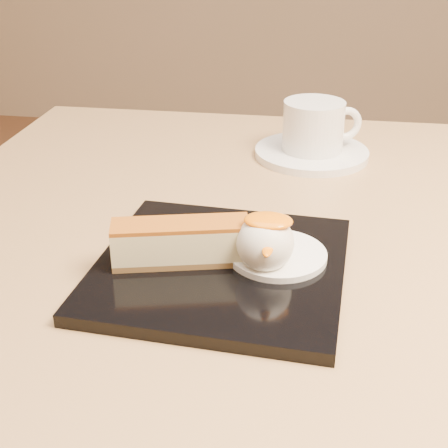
% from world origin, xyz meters
% --- Properties ---
extents(table, '(0.80, 0.80, 0.72)m').
position_xyz_m(table, '(0.00, 0.00, 0.56)').
color(table, black).
rests_on(table, ground).
extents(dessert_plate, '(0.23, 0.23, 0.01)m').
position_xyz_m(dessert_plate, '(-0.04, -0.08, 0.73)').
color(dessert_plate, black).
rests_on(dessert_plate, table).
extents(cheesecake, '(0.13, 0.06, 0.04)m').
position_xyz_m(cheesecake, '(-0.08, -0.09, 0.75)').
color(cheesecake, brown).
rests_on(cheesecake, dessert_plate).
extents(cream_smear, '(0.09, 0.09, 0.01)m').
position_xyz_m(cream_smear, '(0.01, -0.07, 0.73)').
color(cream_smear, white).
rests_on(cream_smear, dessert_plate).
extents(ice_cream_scoop, '(0.05, 0.05, 0.05)m').
position_xyz_m(ice_cream_scoop, '(-0.00, -0.09, 0.76)').
color(ice_cream_scoop, white).
rests_on(ice_cream_scoop, cream_smear).
extents(mango_sauce, '(0.04, 0.03, 0.01)m').
position_xyz_m(mango_sauce, '(-0.00, -0.08, 0.78)').
color(mango_sauce, orange).
rests_on(mango_sauce, ice_cream_scoop).
extents(mint_sprig, '(0.03, 0.02, 0.00)m').
position_xyz_m(mint_sprig, '(-0.02, -0.04, 0.74)').
color(mint_sprig, '#2B852E').
rests_on(mint_sprig, cream_smear).
extents(saucer, '(0.15, 0.15, 0.01)m').
position_xyz_m(saucer, '(0.03, 0.23, 0.72)').
color(saucer, white).
rests_on(saucer, table).
extents(coffee_cup, '(0.10, 0.08, 0.06)m').
position_xyz_m(coffee_cup, '(0.03, 0.23, 0.76)').
color(coffee_cup, white).
rests_on(coffee_cup, saucer).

